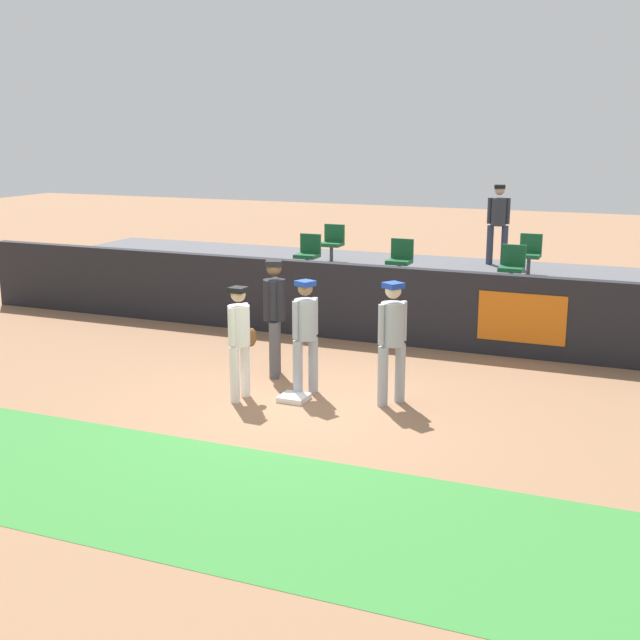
{
  "coord_description": "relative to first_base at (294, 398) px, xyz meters",
  "views": [
    {
      "loc": [
        4.68,
        -10.37,
        3.93
      ],
      "look_at": [
        -0.12,
        1.16,
        1.0
      ],
      "focal_mm": 46.39,
      "sensor_mm": 36.0,
      "label": 1
    }
  ],
  "objects": [
    {
      "name": "grass_foreground_strip",
      "position": [
        0.12,
        -3.32,
        -0.04
      ],
      "size": [
        18.0,
        2.8,
        0.01
      ],
      "primitive_type": "cube",
      "color": "#388438",
      "rests_on": "ground_plane"
    },
    {
      "name": "player_fielder_home",
      "position": [
        -0.75,
        -0.23,
        0.93
      ],
      "size": [
        0.34,
        0.53,
        1.69
      ],
      "rotation": [
        0.0,
        0.0,
        -1.62
      ],
      "color": "white",
      "rests_on": "ground_plane"
    },
    {
      "name": "seat_back_left",
      "position": [
        -2.16,
        6.94,
        1.34
      ],
      "size": [
        0.48,
        0.44,
        0.84
      ],
      "color": "#4C4C51",
      "rests_on": "bleacher_platform"
    },
    {
      "name": "first_base",
      "position": [
        0.0,
        0.0,
        0.0
      ],
      "size": [
        0.4,
        0.4,
        0.08
      ],
      "primitive_type": "cube",
      "color": "white",
      "rests_on": "ground_plane"
    },
    {
      "name": "bleacher_platform",
      "position": [
        0.12,
        6.27,
        0.41
      ],
      "size": [
        18.0,
        4.8,
        0.91
      ],
      "primitive_type": "cube",
      "color": "#59595E",
      "rests_on": "ground_plane"
    },
    {
      "name": "ground_plane",
      "position": [
        0.12,
        -0.16,
        -0.04
      ],
      "size": [
        60.0,
        60.0,
        0.0
      ],
      "primitive_type": "plane",
      "color": "#936B4C"
    },
    {
      "name": "player_coach_visitor",
      "position": [
        0.04,
        0.34,
        0.97
      ],
      "size": [
        0.44,
        0.45,
        1.74
      ],
      "rotation": [
        0.0,
        0.0,
        -2.0
      ],
      "color": "#9EA3AD",
      "rests_on": "ground_plane"
    },
    {
      "name": "seat_front_right",
      "position": [
        2.23,
        5.14,
        1.34
      ],
      "size": [
        0.45,
        0.44,
        0.84
      ],
      "color": "#4C4C51",
      "rests_on": "bleacher_platform"
    },
    {
      "name": "seat_front_center",
      "position": [
        0.02,
        5.14,
        1.34
      ],
      "size": [
        0.46,
        0.44,
        0.84
      ],
      "color": "#4C4C51",
      "rests_on": "bleacher_platform"
    },
    {
      "name": "player_runner_visitor",
      "position": [
        1.37,
        0.4,
        1.0
      ],
      "size": [
        0.47,
        0.47,
        1.79
      ],
      "rotation": [
        0.0,
        0.0,
        -2.14
      ],
      "color": "#9EA3AD",
      "rests_on": "ground_plane"
    },
    {
      "name": "seat_front_left",
      "position": [
        -1.98,
        5.14,
        1.34
      ],
      "size": [
        0.45,
        0.44,
        0.84
      ],
      "color": "#4C4C51",
      "rests_on": "bleacher_platform"
    },
    {
      "name": "seat_back_right",
      "position": [
        2.28,
        6.94,
        1.34
      ],
      "size": [
        0.45,
        0.44,
        0.84
      ],
      "color": "#4C4C51",
      "rests_on": "bleacher_platform"
    },
    {
      "name": "field_wall",
      "position": [
        0.13,
        3.7,
        0.68
      ],
      "size": [
        18.0,
        0.26,
        1.44
      ],
      "color": "black",
      "rests_on": "ground_plane"
    },
    {
      "name": "spectator_hooded",
      "position": [
        1.41,
        7.95,
        1.9
      ],
      "size": [
        0.49,
        0.39,
        1.77
      ],
      "rotation": [
        0.0,
        0.0,
        3.32
      ],
      "color": "#33384C",
      "rests_on": "bleacher_platform"
    },
    {
      "name": "player_umpire",
      "position": [
        -0.79,
        1.02,
        1.05
      ],
      "size": [
        0.46,
        0.5,
        1.88
      ],
      "rotation": [
        0.0,
        0.0,
        -1.21
      ],
      "color": "#4C4C51",
      "rests_on": "ground_plane"
    }
  ]
}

